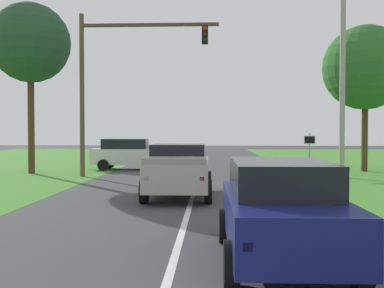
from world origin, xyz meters
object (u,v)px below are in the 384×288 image
at_px(red_suv_near, 281,208).
at_px(keep_moving_sign, 309,149).
at_px(crossing_suv_far, 128,154).
at_px(extra_tree_1, 30,43).
at_px(oak_tree_right, 365,68).
at_px(utility_pole_right, 342,89).
at_px(traffic_light, 115,71).
at_px(pickup_truck_lead, 179,170).

height_order(red_suv_near, keep_moving_sign, keep_moving_sign).
bearing_deg(red_suv_near, crossing_suv_far, 108.31).
height_order(crossing_suv_far, extra_tree_1, extra_tree_1).
distance_m(oak_tree_right, utility_pole_right, 4.65).
relative_size(red_suv_near, traffic_light, 0.54).
distance_m(traffic_light, extra_tree_1, 5.59).
bearing_deg(keep_moving_sign, pickup_truck_lead, -129.52).
relative_size(pickup_truck_lead, utility_pole_right, 0.54).
bearing_deg(crossing_suv_far, red_suv_near, -71.69).
bearing_deg(pickup_truck_lead, traffic_light, 117.81).
distance_m(utility_pole_right, extra_tree_1, 16.98).
bearing_deg(red_suv_near, utility_pole_right, 70.44).
distance_m(traffic_light, oak_tree_right, 14.45).
bearing_deg(traffic_light, keep_moving_sign, 1.66).
xyz_separation_m(pickup_truck_lead, utility_pole_right, (7.78, 7.24, 3.52)).
height_order(traffic_light, keep_moving_sign, traffic_light).
xyz_separation_m(red_suv_near, traffic_light, (-6.26, 15.03, 4.54)).
xyz_separation_m(keep_moving_sign, crossing_suv_far, (-10.21, 4.10, -0.47)).
relative_size(traffic_light, extra_tree_1, 0.89).
bearing_deg(traffic_light, red_suv_near, -67.39).
height_order(pickup_truck_lead, extra_tree_1, extra_tree_1).
bearing_deg(oak_tree_right, utility_pole_right, -122.59).
bearing_deg(oak_tree_right, red_suv_near, -112.36).
relative_size(red_suv_near, keep_moving_sign, 1.99).
bearing_deg(crossing_suv_far, utility_pole_right, -20.47).
bearing_deg(extra_tree_1, pickup_truck_lead, -44.65).
xyz_separation_m(pickup_truck_lead, crossing_suv_far, (-3.99, 11.64, -0.01)).
relative_size(red_suv_near, utility_pole_right, 0.50).
height_order(pickup_truck_lead, oak_tree_right, oak_tree_right).
bearing_deg(keep_moving_sign, utility_pole_right, -10.63).
relative_size(red_suv_near, crossing_suv_far, 0.99).
xyz_separation_m(red_suv_near, oak_tree_right, (7.70, 18.72, 5.10)).
bearing_deg(red_suv_near, oak_tree_right, 67.64).
distance_m(oak_tree_right, extra_tree_1, 19.20).
bearing_deg(utility_pole_right, red_suv_near, -109.56).
relative_size(red_suv_near, oak_tree_right, 0.53).
distance_m(pickup_truck_lead, oak_tree_right, 15.75).
bearing_deg(extra_tree_1, traffic_light, -16.98).
xyz_separation_m(red_suv_near, keep_moving_sign, (3.78, 15.32, 0.50)).
bearing_deg(crossing_suv_far, oak_tree_right, -2.84).
bearing_deg(red_suv_near, pickup_truck_lead, 107.40).
height_order(oak_tree_right, crossing_suv_far, oak_tree_right).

